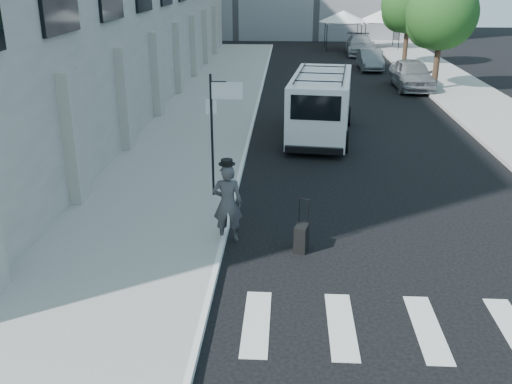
# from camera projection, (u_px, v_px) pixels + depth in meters

# --- Properties ---
(ground) EXTENTS (120.00, 120.00, 0.00)m
(ground) POSITION_uv_depth(u_px,v_px,m) (305.00, 252.00, 13.55)
(ground) COLOR black
(ground) RESTS_ON ground
(sidewalk_left) EXTENTS (4.50, 48.00, 0.15)m
(sidewalk_left) POSITION_uv_depth(u_px,v_px,m) (213.00, 103.00, 28.65)
(sidewalk_left) COLOR gray
(sidewalk_left) RESTS_ON ground
(sidewalk_right) EXTENTS (4.00, 56.00, 0.15)m
(sidewalk_right) POSITION_uv_depth(u_px,v_px,m) (459.00, 90.00, 31.67)
(sidewalk_right) COLOR gray
(sidewalk_right) RESTS_ON ground
(sign_pole) EXTENTS (1.03, 0.07, 3.50)m
(sign_pole) POSITION_uv_depth(u_px,v_px,m) (220.00, 110.00, 15.70)
(sign_pole) COLOR black
(sign_pole) RESTS_ON sidewalk_left
(tree_near) EXTENTS (3.80, 3.83, 6.03)m
(tree_near) POSITION_uv_depth(u_px,v_px,m) (439.00, 17.00, 30.48)
(tree_near) COLOR black
(tree_near) RESTS_ON ground
(tree_far) EXTENTS (3.80, 3.83, 6.03)m
(tree_far) POSITION_uv_depth(u_px,v_px,m) (407.00, 7.00, 38.86)
(tree_far) COLOR black
(tree_far) RESTS_ON ground
(tent_left) EXTENTS (4.00, 4.00, 3.20)m
(tent_left) POSITION_uv_depth(u_px,v_px,m) (343.00, 16.00, 47.74)
(tent_left) COLOR black
(tent_left) RESTS_ON ground
(tent_right) EXTENTS (4.00, 4.00, 3.20)m
(tent_right) POSITION_uv_depth(u_px,v_px,m) (381.00, 16.00, 48.03)
(tent_right) COLOR black
(tent_right) RESTS_ON ground
(businessman) EXTENTS (0.75, 0.51, 1.99)m
(businessman) POSITION_uv_depth(u_px,v_px,m) (228.00, 203.00, 13.78)
(businessman) COLOR #3D3D40
(businessman) RESTS_ON ground
(briefcase) EXTENTS (0.22, 0.46, 0.34)m
(briefcase) POSITION_uv_depth(u_px,v_px,m) (234.00, 211.00, 15.46)
(briefcase) COLOR black
(briefcase) RESTS_ON ground
(suitcase) EXTENTS (0.38, 0.50, 1.25)m
(suitcase) POSITION_uv_depth(u_px,v_px,m) (301.00, 238.00, 13.51)
(suitcase) COLOR black
(suitcase) RESTS_ON ground
(cargo_van) EXTENTS (2.90, 6.82, 2.48)m
(cargo_van) POSITION_uv_depth(u_px,v_px,m) (321.00, 104.00, 22.71)
(cargo_van) COLOR white
(cargo_van) RESTS_ON ground
(parked_car_a) EXTENTS (2.09, 4.93, 1.66)m
(parked_car_a) POSITION_uv_depth(u_px,v_px,m) (412.00, 74.00, 32.05)
(parked_car_a) COLOR gray
(parked_car_a) RESTS_ON ground
(parked_car_b) EXTENTS (1.43, 4.08, 1.34)m
(parked_car_b) POSITION_uv_depth(u_px,v_px,m) (370.00, 60.00, 38.51)
(parked_car_b) COLOR slate
(parked_car_b) RESTS_ON ground
(parked_car_c) EXTENTS (2.29, 5.30, 1.52)m
(parked_car_c) POSITION_uv_depth(u_px,v_px,m) (360.00, 45.00, 45.46)
(parked_car_c) COLOR #9A9BA1
(parked_car_c) RESTS_ON ground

